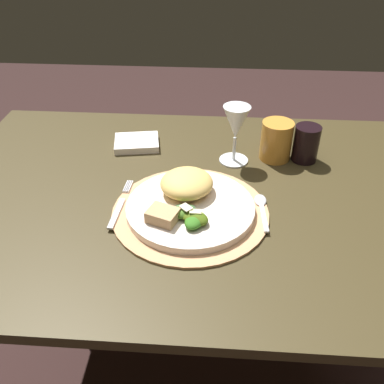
% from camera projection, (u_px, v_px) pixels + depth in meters
% --- Properties ---
extents(ground_plane, '(6.00, 6.00, 0.00)m').
position_uv_depth(ground_plane, '(197.00, 375.00, 1.41)').
color(ground_plane, '#2F1D1B').
extents(dining_table, '(1.23, 0.81, 0.75)m').
position_uv_depth(dining_table, '(198.00, 246.00, 1.07)').
color(dining_table, '#3C321A').
rests_on(dining_table, ground).
extents(placemat, '(0.34, 0.34, 0.01)m').
position_uv_depth(placemat, '(190.00, 212.00, 0.91)').
color(placemat, tan).
rests_on(placemat, dining_table).
extents(dinner_plate, '(0.28, 0.28, 0.02)m').
position_uv_depth(dinner_plate, '(190.00, 208.00, 0.90)').
color(dinner_plate, silver).
rests_on(dinner_plate, placemat).
extents(pasta_serving, '(0.15, 0.15, 0.05)m').
position_uv_depth(pasta_serving, '(187.00, 183.00, 0.92)').
color(pasta_serving, '#ECBF64').
rests_on(pasta_serving, dinner_plate).
extents(salad_greens, '(0.09, 0.09, 0.03)m').
position_uv_depth(salad_greens, '(191.00, 216.00, 0.85)').
color(salad_greens, '#4A7724').
rests_on(salad_greens, dinner_plate).
extents(bread_piece, '(0.07, 0.06, 0.02)m').
position_uv_depth(bread_piece, '(163.00, 215.00, 0.85)').
color(bread_piece, tan).
rests_on(bread_piece, dinner_plate).
extents(fork, '(0.02, 0.17, 0.00)m').
position_uv_depth(fork, '(120.00, 206.00, 0.92)').
color(fork, silver).
rests_on(fork, placemat).
extents(spoon, '(0.03, 0.13, 0.01)m').
position_uv_depth(spoon, '(261.00, 206.00, 0.92)').
color(spoon, silver).
rests_on(spoon, placemat).
extents(napkin, '(0.13, 0.11, 0.02)m').
position_uv_depth(napkin, '(137.00, 143.00, 1.14)').
color(napkin, white).
rests_on(napkin, dining_table).
extents(wine_glass, '(0.07, 0.07, 0.15)m').
position_uv_depth(wine_glass, '(236.00, 125.00, 1.03)').
color(wine_glass, silver).
rests_on(wine_glass, dining_table).
extents(amber_tumbler, '(0.08, 0.08, 0.10)m').
position_uv_depth(amber_tumbler, '(276.00, 141.00, 1.07)').
color(amber_tumbler, '#CE8934').
rests_on(amber_tumbler, dining_table).
extents(dark_tumbler, '(0.06, 0.06, 0.09)m').
position_uv_depth(dark_tumbler, '(306.00, 144.00, 1.06)').
color(dark_tumbler, black).
rests_on(dark_tumbler, dining_table).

